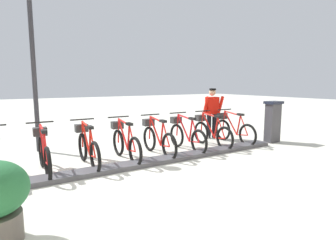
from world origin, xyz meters
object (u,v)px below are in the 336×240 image
(bike_docked_2, at_px, (186,135))
(bike_docked_5, at_px, (87,147))
(bike_docked_3, at_px, (157,138))
(bike_docked_4, at_px, (125,142))
(bike_docked_0, at_px, (233,129))
(payment_kiosk, at_px, (273,121))
(lamp_post, at_px, (32,46))
(bike_docked_6, at_px, (44,152))
(worker_near_rack, at_px, (212,111))
(bike_docked_1, at_px, (211,132))

(bike_docked_2, height_order, bike_docked_5, same)
(bike_docked_3, relative_size, bike_docked_4, 1.00)
(bike_docked_0, height_order, bike_docked_4, same)
(payment_kiosk, distance_m, lamp_post, 7.17)
(bike_docked_2, xyz_separation_m, bike_docked_3, (0.00, 0.89, 0.00))
(bike_docked_6, distance_m, worker_near_rack, 5.33)
(bike_docked_3, xyz_separation_m, bike_docked_6, (0.00, 2.67, 0.00))
(payment_kiosk, height_order, worker_near_rack, worker_near_rack)
(bike_docked_4, distance_m, bike_docked_6, 1.78)
(bike_docked_0, distance_m, bike_docked_6, 5.34)
(bike_docked_4, xyz_separation_m, bike_docked_6, (0.00, 1.78, 0.00))
(bike_docked_2, height_order, bike_docked_6, same)
(bike_docked_6, bearing_deg, worker_near_rack, -80.69)
(bike_docked_1, relative_size, worker_near_rack, 1.04)
(bike_docked_5, relative_size, bike_docked_6, 1.00)
(payment_kiosk, height_order, bike_docked_4, payment_kiosk)
(bike_docked_2, distance_m, bike_docked_4, 1.78)
(bike_docked_2, xyz_separation_m, bike_docked_4, (0.00, 1.78, 0.00))
(payment_kiosk, distance_m, bike_docked_3, 3.84)
(payment_kiosk, distance_m, bike_docked_4, 4.72)
(payment_kiosk, height_order, bike_docked_1, payment_kiosk)
(bike_docked_5, xyz_separation_m, worker_near_rack, (0.86, -4.34, 0.48))
(bike_docked_1, relative_size, bike_docked_6, 1.00)
(bike_docked_3, bearing_deg, payment_kiosk, -98.58)
(payment_kiosk, relative_size, bike_docked_4, 0.74)
(bike_docked_0, xyz_separation_m, bike_docked_5, (0.00, 4.45, 0.00))
(lamp_post, bearing_deg, bike_docked_2, -120.24)
(bike_docked_1, bearing_deg, bike_docked_5, 90.00)
(payment_kiosk, distance_m, worker_near_rack, 1.90)
(bike_docked_6, bearing_deg, bike_docked_5, -90.00)
(bike_docked_2, height_order, bike_docked_4, same)
(bike_docked_6, bearing_deg, bike_docked_0, -90.00)
(bike_docked_0, height_order, bike_docked_3, same)
(bike_docked_1, xyz_separation_m, bike_docked_4, (0.00, 2.67, 0.00))
(bike_docked_2, relative_size, worker_near_rack, 1.04)
(bike_docked_3, bearing_deg, worker_near_rack, -71.49)
(bike_docked_4, bearing_deg, worker_near_rack, -76.05)
(bike_docked_4, height_order, worker_near_rack, worker_near_rack)
(bike_docked_2, relative_size, bike_docked_3, 1.00)
(bike_docked_3, bearing_deg, bike_docked_5, 90.00)
(payment_kiosk, relative_size, bike_docked_1, 0.74)
(bike_docked_3, xyz_separation_m, lamp_post, (2.01, 2.56, 2.36))
(payment_kiosk, height_order, bike_docked_3, payment_kiosk)
(bike_docked_4, bearing_deg, bike_docked_2, -90.00)
(bike_docked_0, bearing_deg, bike_docked_1, 90.00)
(worker_near_rack, bearing_deg, bike_docked_0, -172.70)
(bike_docked_0, distance_m, bike_docked_4, 3.56)
(bike_docked_1, distance_m, bike_docked_4, 2.67)
(bike_docked_5, bearing_deg, bike_docked_4, -90.00)
(bike_docked_3, relative_size, bike_docked_6, 1.00)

